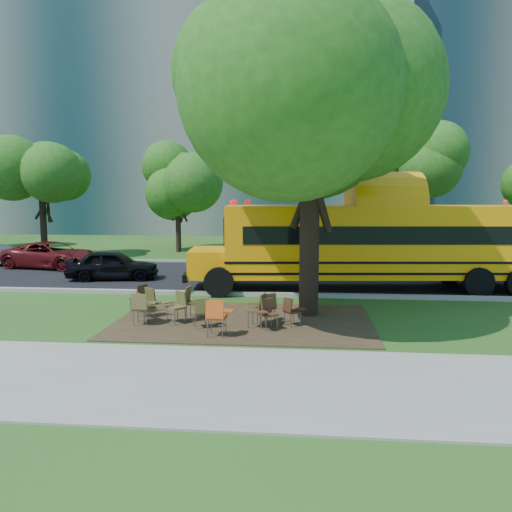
# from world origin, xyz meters

# --- Properties ---
(ground) EXTENTS (160.00, 160.00, 0.00)m
(ground) POSITION_xyz_m (0.00, 0.00, 0.00)
(ground) COLOR #274E18
(ground) RESTS_ON ground
(sidewalk) EXTENTS (60.00, 4.00, 0.04)m
(sidewalk) POSITION_xyz_m (0.00, -5.00, 0.02)
(sidewalk) COLOR gray
(sidewalk) RESTS_ON ground
(dirt_patch) EXTENTS (7.00, 4.50, 0.03)m
(dirt_patch) POSITION_xyz_m (1.00, -0.50, 0.01)
(dirt_patch) COLOR #382819
(dirt_patch) RESTS_ON ground
(asphalt_road) EXTENTS (80.00, 8.00, 0.04)m
(asphalt_road) POSITION_xyz_m (0.00, 7.00, 0.02)
(asphalt_road) COLOR black
(asphalt_road) RESTS_ON ground
(kerb_near) EXTENTS (80.00, 0.25, 0.14)m
(kerb_near) POSITION_xyz_m (0.00, 3.00, 0.07)
(kerb_near) COLOR gray
(kerb_near) RESTS_ON ground
(kerb_far) EXTENTS (80.00, 0.25, 0.14)m
(kerb_far) POSITION_xyz_m (0.00, 11.10, 0.07)
(kerb_far) COLOR gray
(kerb_far) RESTS_ON ground
(building_main) EXTENTS (38.00, 16.00, 22.00)m
(building_main) POSITION_xyz_m (-8.00, 36.00, 11.00)
(building_main) COLOR slate
(building_main) RESTS_ON ground
(bg_tree_0) EXTENTS (5.20, 5.20, 7.18)m
(bg_tree_0) POSITION_xyz_m (-12.00, 13.00, 4.57)
(bg_tree_0) COLOR black
(bg_tree_0) RESTS_ON ground
(bg_tree_2) EXTENTS (4.80, 4.80, 6.62)m
(bg_tree_2) POSITION_xyz_m (-5.00, 16.00, 4.21)
(bg_tree_2) COLOR black
(bg_tree_2) RESTS_ON ground
(bg_tree_3) EXTENTS (5.60, 5.60, 7.84)m
(bg_tree_3) POSITION_xyz_m (8.00, 14.00, 5.03)
(bg_tree_3) COLOR black
(bg_tree_3) RESTS_ON ground
(main_tree) EXTENTS (7.20, 7.20, 9.34)m
(main_tree) POSITION_xyz_m (2.79, 0.42, 5.73)
(main_tree) COLOR black
(main_tree) RESTS_ON ground
(school_bus) EXTENTS (12.86, 3.93, 3.10)m
(school_bus) POSITION_xyz_m (5.37, 4.54, 1.79)
(school_bus) COLOR #FF9C08
(school_bus) RESTS_ON ground
(chair_0) EXTENTS (0.58, 0.53, 0.90)m
(chair_0) POSITION_xyz_m (-1.64, -1.22, 0.55)
(chair_0) COLOR brown
(chair_0) RESTS_ON ground
(chair_1) EXTENTS (0.71, 0.56, 0.83)m
(chair_1) POSITION_xyz_m (-1.67, -0.91, 0.51)
(chair_1) COLOR #4B4320
(chair_1) RESTS_ON ground
(chair_2) EXTENTS (0.56, 0.64, 0.82)m
(chair_2) POSITION_xyz_m (0.01, -1.35, 0.51)
(chair_2) COLOR brown
(chair_2) RESTS_ON ground
(chair_3) EXTENTS (0.76, 0.60, 0.88)m
(chair_3) POSITION_xyz_m (-0.78, -0.85, 0.55)
(chair_3) COLOR brown
(chair_3) RESTS_ON ground
(chair_4) EXTENTS (0.64, 0.56, 0.96)m
(chair_4) POSITION_xyz_m (0.55, -2.12, 0.59)
(chair_4) COLOR #C94C15
(chair_4) RESTS_ON ground
(chair_5) EXTENTS (0.55, 0.68, 0.82)m
(chair_5) POSITION_xyz_m (1.70, -1.31, 0.51)
(chair_5) COLOR #502F1C
(chair_5) RESTS_ON ground
(chair_6) EXTENTS (0.54, 0.69, 0.92)m
(chair_6) POSITION_xyz_m (1.49, -1.13, 0.57)
(chair_6) COLOR #43391D
(chair_6) RESTS_ON ground
(chair_7) EXTENTS (0.66, 0.52, 0.78)m
(chair_7) POSITION_xyz_m (2.33, -0.92, 0.48)
(chair_7) COLOR #402516
(chair_7) RESTS_ON ground
(chair_8) EXTENTS (0.57, 0.72, 0.86)m
(chair_8) POSITION_xyz_m (-2.16, 0.23, 0.53)
(chair_8) COLOR #462D19
(chair_8) RESTS_ON ground
(chair_9) EXTENTS (0.71, 0.56, 0.85)m
(chair_9) POSITION_xyz_m (-1.81, -0.30, 0.52)
(chair_9) COLOR #4B4720
(chair_9) RESTS_ON ground
(chair_10) EXTENTS (0.55, 0.66, 0.93)m
(chair_10) POSITION_xyz_m (-0.46, -0.40, 0.58)
(chair_10) COLOR brown
(chair_10) RESTS_ON ground
(chair_11) EXTENTS (0.59, 0.74, 0.86)m
(chair_11) POSITION_xyz_m (1.69, -0.71, 0.53)
(chair_11) COLOR #4C341B
(chair_11) RESTS_ON ground
(black_car) EXTENTS (3.86, 2.09, 1.25)m
(black_car) POSITION_xyz_m (-5.13, 5.70, 0.62)
(black_car) COLOR black
(black_car) RESTS_ON ground
(bg_car_red) EXTENTS (4.90, 2.94, 1.27)m
(bg_car_red) POSITION_xyz_m (-9.27, 8.60, 0.64)
(bg_car_red) COLOR #530E10
(bg_car_red) RESTS_ON ground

